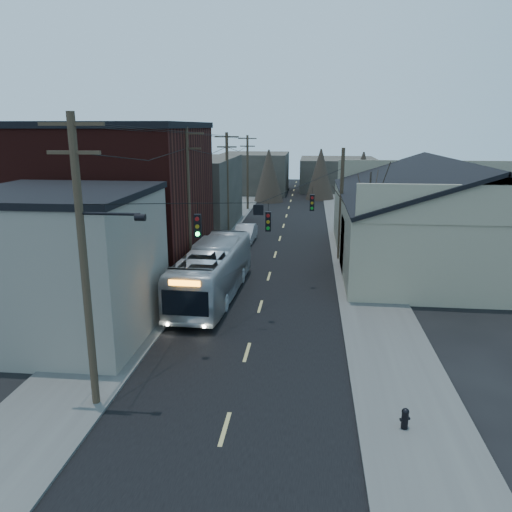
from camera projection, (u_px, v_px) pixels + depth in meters
The scene contains 15 objects.
ground at pixel (214, 468), 15.10m from camera, with size 160.00×160.00×0.00m, color black.
road_surface at pixel (278, 243), 43.95m from camera, with size 9.00×110.00×0.02m, color black.
sidewalk_left at pixel (206, 241), 44.63m from camera, with size 4.00×110.00×0.12m, color #474744.
sidewalk_right at pixel (353, 245), 43.26m from camera, with size 4.00×110.00×0.12m, color #474744.
building_clapboard at pixel (63, 267), 23.82m from camera, with size 8.00×8.00×7.00m, color slate.
building_brick at pixel (124, 202), 34.13m from camera, with size 10.00×12.00×10.00m, color black.
building_left_far at pixel (188, 194), 49.85m from camera, with size 9.00×14.00×7.00m, color #37322C.
warehouse at pixel (449, 228), 37.10m from camera, with size 16.16×20.60×7.73m.
building_far_left at pixel (255, 173), 77.50m from camera, with size 10.00×12.00×6.00m, color #37322C.
building_far_right at pixel (338, 174), 81.06m from camera, with size 12.00×14.00×5.00m, color #37322C.
bare_tree at pixel (368, 227), 32.75m from camera, with size 0.40×0.40×7.20m, color black.
utility_lines at pixel (233, 196), 37.40m from camera, with size 11.24×45.28×10.50m.
bus at pixel (213, 271), 29.77m from camera, with size 2.72×11.62×3.24m, color #A5ABB1.
parked_car at pixel (245, 234), 44.33m from camera, with size 1.64×4.71×1.55m, color #9C9EA3.
fire_hydrant at pixel (405, 418), 16.78m from camera, with size 0.36×0.26×0.75m.
Camera 1 is at (2.69, -12.77, 10.03)m, focal length 35.00 mm.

